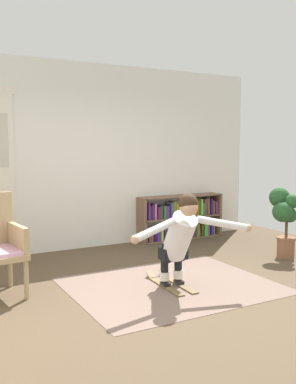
{
  "coord_description": "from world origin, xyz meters",
  "views": [
    {
      "loc": [
        -2.53,
        -3.89,
        1.61
      ],
      "look_at": [
        0.03,
        0.78,
        1.05
      ],
      "focal_mm": 40.63,
      "sensor_mm": 36.0,
      "label": 1
    }
  ],
  "objects_px": {
    "bookshelf": "(181,219)",
    "potted_plant": "(285,214)",
    "skis_pair": "(170,283)",
    "person_skier": "(180,234)"
  },
  "relations": [
    {
      "from": "bookshelf",
      "to": "potted_plant",
      "type": "bearing_deg",
      "value": -70.48
    },
    {
      "from": "bookshelf",
      "to": "potted_plant",
      "type": "relative_size",
      "value": 1.56
    },
    {
      "from": "potted_plant",
      "to": "skis_pair",
      "type": "bearing_deg",
      "value": -171.98
    },
    {
      "from": "potted_plant",
      "to": "person_skier",
      "type": "height_order",
      "value": "person_skier"
    },
    {
      "from": "bookshelf",
      "to": "skis_pair",
      "type": "bearing_deg",
      "value": -125.78
    },
    {
      "from": "bookshelf",
      "to": "potted_plant",
      "type": "xyz_separation_m",
      "value": [
        0.63,
        -1.78,
        0.29
      ]
    },
    {
      "from": "skis_pair",
      "to": "person_skier",
      "type": "relative_size",
      "value": 0.56
    },
    {
      "from": "bookshelf",
      "to": "skis_pair",
      "type": "xyz_separation_m",
      "value": [
        -1.5,
        -2.08,
        -0.33
      ]
    },
    {
      "from": "skis_pair",
      "to": "person_skier",
      "type": "xyz_separation_m",
      "value": [
        -0.01,
        -0.23,
        0.62
      ]
    },
    {
      "from": "person_skier",
      "to": "potted_plant",
      "type": "bearing_deg",
      "value": 13.97
    }
  ]
}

